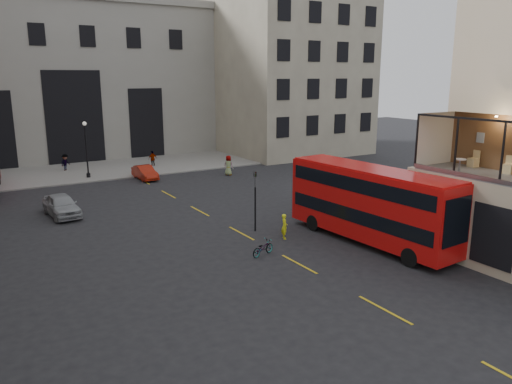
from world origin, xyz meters
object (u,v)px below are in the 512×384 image
car_a (62,205)px  cafe_chair_c (508,168)px  bicycle (263,248)px  car_b (145,172)px  street_lamp_b (87,153)px  pedestrian_b (65,163)px  cafe_table_far (460,164)px  cafe_chair_d (473,162)px  traffic_light_near (255,193)px  pedestrian_c (153,159)px  cyclist (284,226)px  bus_near (370,201)px  pedestrian_d (228,165)px

car_a → cafe_chair_c: bearing=-53.1°
bicycle → cafe_chair_c: bearing=-140.5°
car_a → car_b: size_ratio=1.15×
street_lamp_b → pedestrian_b: (-1.11, 4.74, -1.51)m
cafe_table_far → cafe_chair_c: 2.52m
cafe_table_far → cafe_chair_c: (2.15, -1.29, -0.23)m
cafe_chair_d → car_b: bearing=108.5°
traffic_light_near → cafe_chair_d: 12.52m
cafe_table_far → pedestrian_c: bearing=96.8°
cyclist → bus_near: bearing=-107.0°
traffic_light_near → cafe_chair_c: size_ratio=4.18×
traffic_light_near → cafe_chair_c: bearing=-51.7°
bicycle → cafe_chair_d: cafe_chair_d is taller
car_a → cyclist: car_a is taller
car_a → pedestrian_b: (3.51, 16.87, 0.12)m
pedestrian_b → cafe_chair_d: size_ratio=1.93×
bus_near → cafe_chair_c: (4.04, -5.52, 2.41)m
pedestrian_c → pedestrian_d: pedestrian_d is taller
traffic_light_near → cyclist: 2.83m
cafe_table_far → pedestrian_b: bearing=109.0°
traffic_light_near → cafe_chair_c: 13.99m
car_a → bicycle: (7.73, -13.77, -0.35)m
car_b → cafe_chair_c: (9.11, -29.68, 4.23)m
car_b → cafe_chair_d: (9.24, -27.58, 4.24)m
pedestrian_c → pedestrian_d: size_ratio=0.88×
street_lamp_b → car_a: (-4.62, -12.13, -1.63)m
bus_near → cyclist: bus_near is taller
traffic_light_near → pedestrian_d: traffic_light_near is taller
bicycle → cafe_chair_d: (10.55, -4.80, 4.46)m
cafe_table_far → cafe_chair_c: cafe_chair_c is taller
pedestrian_d → cafe_chair_c: bearing=148.0°
car_a → cafe_chair_d: (18.29, -18.57, 4.11)m
pedestrian_d → car_b: bearing=37.6°
bus_near → car_b: bearing=101.9°
street_lamp_b → pedestrian_c: bearing=20.3°
bus_near → cafe_table_far: 5.33m
traffic_light_near → car_b: size_ratio=0.98×
cafe_chair_c → car_b: bearing=107.1°
car_b → pedestrian_c: bearing=62.6°
cyclist → cafe_table_far: size_ratio=1.99×
pedestrian_c → cafe_table_far: bearing=91.8°
bicycle → pedestrian_c: 28.92m
bus_near → pedestrian_c: bearing=94.2°
bicycle → cafe_chair_c: 13.28m
traffic_light_near → bus_near: 6.94m
bus_near → cafe_chair_d: (4.17, -3.42, 2.41)m
cafe_chair_d → bus_near: bearing=140.6°
car_a → cafe_table_far: 25.51m
car_b → pedestrian_d: size_ratio=2.03×
street_lamp_b → pedestrian_c: size_ratio=3.16×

